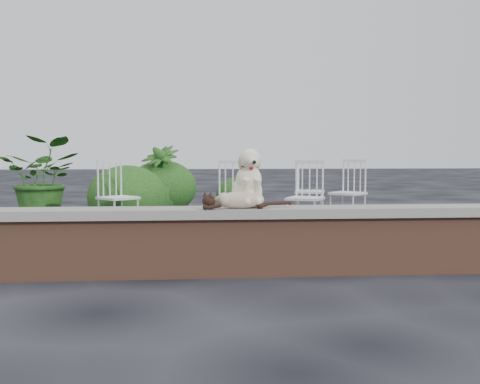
{
  "coord_description": "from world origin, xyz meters",
  "views": [
    {
      "loc": [
        -1.37,
        -4.98,
        1.06
      ],
      "look_at": [
        -0.94,
        0.2,
        0.7
      ],
      "focal_mm": 43.98,
      "sensor_mm": 36.0,
      "label": 1
    }
  ],
  "objects": [
    {
      "name": "potted_plant_a",
      "position": [
        -3.62,
        4.2,
        0.64
      ],
      "size": [
        1.18,
        1.03,
        1.29
      ],
      "primitive_type": "imported",
      "rotation": [
        0.0,
        0.0,
        -0.02
      ],
      "color": "#154213",
      "rests_on": "ground"
    },
    {
      "name": "ground",
      "position": [
        0.0,
        0.0,
        0.0
      ],
      "size": [
        60.0,
        60.0,
        0.0
      ],
      "primitive_type": "plane",
      "color": "black",
      "rests_on": "ground"
    },
    {
      "name": "chair_d",
      "position": [
        0.89,
        3.33,
        0.47
      ],
      "size": [
        0.79,
        0.79,
        0.94
      ],
      "primitive_type": null,
      "rotation": [
        0.0,
        0.0,
        -0.76
      ],
      "color": "white",
      "rests_on": "ground"
    },
    {
      "name": "shrubbery",
      "position": [
        -1.85,
        4.69,
        0.4
      ],
      "size": [
        2.75,
        2.91,
        0.95
      ],
      "color": "#154213",
      "rests_on": "ground"
    },
    {
      "name": "chair_b",
      "position": [
        0.1,
        2.49,
        0.47
      ],
      "size": [
        0.76,
        0.76,
        0.94
      ],
      "primitive_type": null,
      "rotation": [
        0.0,
        0.0,
        -0.5
      ],
      "color": "white",
      "rests_on": "ground"
    },
    {
      "name": "cat",
      "position": [
        -0.97,
        -0.08,
        0.66
      ],
      "size": [
        0.96,
        0.37,
        0.16
      ],
      "primitive_type": null,
      "rotation": [
        0.0,
        0.0,
        0.15
      ],
      "color": "tan",
      "rests_on": "capstone"
    },
    {
      "name": "chair_c",
      "position": [
        -0.78,
        2.91,
        0.47
      ],
      "size": [
        0.68,
        0.68,
        0.94
      ],
      "primitive_type": null,
      "rotation": [
        0.0,
        0.0,
        2.9
      ],
      "color": "white",
      "rests_on": "ground"
    },
    {
      "name": "chair_e",
      "position": [
        0.41,
        3.72,
        0.47
      ],
      "size": [
        0.69,
        0.69,
        0.94
      ],
      "primitive_type": null,
      "rotation": [
        0.0,
        0.0,
        1.29
      ],
      "color": "white",
      "rests_on": "ground"
    },
    {
      "name": "chair_a",
      "position": [
        -2.32,
        2.78,
        0.47
      ],
      "size": [
        0.79,
        0.79,
        0.94
      ],
      "primitive_type": null,
      "rotation": [
        0.0,
        0.0,
        0.72
      ],
      "color": "white",
      "rests_on": "ground"
    },
    {
      "name": "potted_plant_b",
      "position": [
        -1.9,
        5.14,
        0.58
      ],
      "size": [
        0.87,
        0.87,
        1.16
      ],
      "primitive_type": "imported",
      "rotation": [
        0.0,
        0.0,
        -0.45
      ],
      "color": "#154213",
      "rests_on": "ground"
    },
    {
      "name": "dog",
      "position": [
        -0.89,
        0.07,
        0.84
      ],
      "size": [
        0.4,
        0.49,
        0.51
      ],
      "primitive_type": null,
      "rotation": [
        0.0,
        0.0,
        0.15
      ],
      "color": "beige",
      "rests_on": "capstone"
    },
    {
      "name": "capstone",
      "position": [
        0.0,
        0.0,
        0.54
      ],
      "size": [
        6.2,
        0.4,
        0.08
      ],
      "primitive_type": "cube",
      "color": "slate",
      "rests_on": "brick_wall"
    },
    {
      "name": "brick_wall",
      "position": [
        0.0,
        0.0,
        0.25
      ],
      "size": [
        6.0,
        0.3,
        0.5
      ],
      "primitive_type": "cube",
      "color": "brown",
      "rests_on": "ground"
    }
  ]
}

